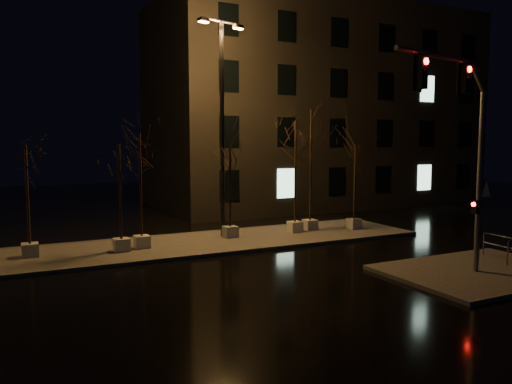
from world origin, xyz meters
TOP-DOWN VIEW (x-y plane):
  - ground at (0.00, 0.00)m, footprint 90.00×90.00m
  - median at (0.00, 6.00)m, footprint 22.00×5.00m
  - sidewalk_corner at (7.50, -3.50)m, footprint 7.00×5.00m
  - building at (14.00, 18.00)m, footprint 25.00×12.00m
  - tree_0 at (-7.44, 6.25)m, footprint 1.80×1.80m
  - tree_1 at (-3.83, 5.63)m, footprint 1.80×1.80m
  - tree_2 at (-2.88, 5.92)m, footprint 1.80×1.80m
  - tree_3 at (1.67, 6.45)m, footprint 1.80×1.80m
  - tree_4 at (5.30, 6.30)m, footprint 1.80×1.80m
  - tree_5 at (6.36, 6.49)m, footprint 1.80×1.80m
  - tree_6 at (8.68, 5.70)m, footprint 1.80×1.80m
  - traffic_signal_mast at (5.97, -3.82)m, footprint 6.01×1.42m
  - streetlight_main at (1.48, 6.99)m, footprint 2.62×0.97m
  - guard_rail_b at (9.55, -2.85)m, footprint 0.20×2.04m

SIDE VIEW (x-z plane):
  - ground at x=0.00m, z-range 0.00..0.00m
  - median at x=0.00m, z-range 0.00..0.15m
  - sidewalk_corner at x=7.50m, z-range 0.00..0.15m
  - guard_rail_b at x=9.55m, z-range 0.29..1.26m
  - tree_3 at x=1.67m, z-range 1.34..5.94m
  - tree_6 at x=8.68m, z-range 1.37..6.08m
  - tree_0 at x=-7.44m, z-range 1.37..6.09m
  - tree_1 at x=-3.83m, z-range 1.38..6.15m
  - tree_2 at x=-2.88m, z-range 1.50..6.73m
  - tree_4 at x=5.30m, z-range 1.69..7.66m
  - traffic_signal_mast at x=5.97m, z-range 1.32..8.82m
  - tree_5 at x=6.36m, z-range 1.85..8.44m
  - streetlight_main at x=1.48m, z-range 0.97..11.57m
  - building at x=14.00m, z-range 0.00..15.00m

